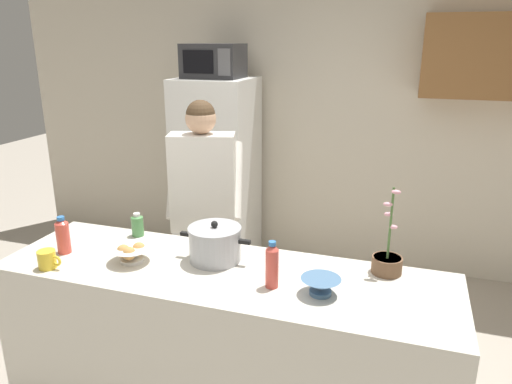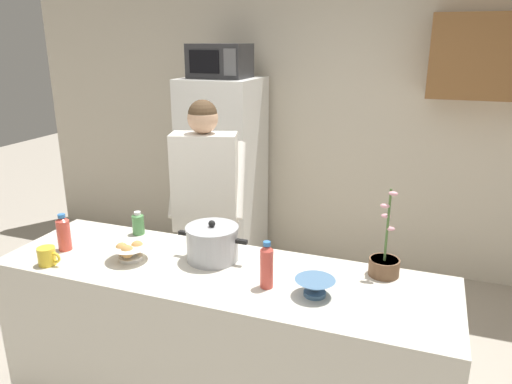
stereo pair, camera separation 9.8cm
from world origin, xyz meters
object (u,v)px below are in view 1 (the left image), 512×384
object	(u,v)px
coffee_mug	(47,259)
empty_bowl	(321,285)
bottle_near_edge	(137,225)
refrigerator	(218,175)
potted_orchid	(387,261)
person_near_pot	(204,195)
cooking_pot	(215,244)
bread_bowl	(131,253)
bottle_mid_counter	(63,235)
bottle_far_corner	(272,265)
microwave	(214,61)

from	to	relation	value
coffee_mug	empty_bowl	size ratio (longest dim) A/B	0.71
bottle_near_edge	refrigerator	bearing A→B (deg)	95.35
refrigerator	potted_orchid	xyz separation A→B (m)	(1.58, -1.61, 0.13)
refrigerator	person_near_pot	xyz separation A→B (m)	(0.36, -1.10, 0.19)
person_near_pot	coffee_mug	size ratio (longest dim) A/B	12.77
coffee_mug	potted_orchid	world-z (taller)	potted_orchid
empty_bowl	bottle_near_edge	size ratio (longest dim) A/B	1.31
cooking_pot	bread_bowl	xyz separation A→B (m)	(-0.41, -0.16, -0.04)
coffee_mug	bottle_mid_counter	xyz separation A→B (m)	(-0.05, 0.18, 0.05)
coffee_mug	potted_orchid	bearing A→B (deg)	16.42
refrigerator	bottle_near_edge	distance (m)	1.59
bottle_mid_counter	potted_orchid	bearing A→B (deg)	10.16
bottle_far_corner	bottle_mid_counter	bearing A→B (deg)	179.45
refrigerator	coffee_mug	world-z (taller)	refrigerator
cooking_pot	bottle_far_corner	world-z (taller)	bottle_far_corner
coffee_mug	empty_bowl	distance (m)	1.38
coffee_mug	bread_bowl	size ratio (longest dim) A/B	0.59
microwave	bottle_far_corner	bearing A→B (deg)	-60.51
bottle_far_corner	empty_bowl	bearing A→B (deg)	0.22
microwave	empty_bowl	world-z (taller)	microwave
person_near_pot	coffee_mug	distance (m)	1.09
cooking_pot	bread_bowl	size ratio (longest dim) A/B	1.75
coffee_mug	refrigerator	bearing A→B (deg)	88.35
microwave	bottle_mid_counter	size ratio (longest dim) A/B	2.30
bottle_near_edge	bottle_far_corner	world-z (taller)	bottle_far_corner
refrigerator	bottle_mid_counter	bearing A→B (deg)	-93.17
refrigerator	bottle_near_edge	size ratio (longest dim) A/B	12.18
bread_bowl	bottle_far_corner	bearing A→B (deg)	-1.87
bottle_near_edge	bottle_mid_counter	size ratio (longest dim) A/B	0.67
refrigerator	bottle_far_corner	distance (m)	2.21
bottle_near_edge	bottle_far_corner	distance (m)	0.99
bread_bowl	microwave	bearing A→B (deg)	99.25
refrigerator	empty_bowl	xyz separation A→B (m)	(1.31, -1.93, 0.11)
bottle_mid_counter	bottle_far_corner	size ratio (longest dim) A/B	0.90
person_near_pot	empty_bowl	world-z (taller)	person_near_pot
bottle_far_corner	bottle_near_edge	bearing A→B (deg)	159.62
microwave	cooking_pot	world-z (taller)	microwave
bottle_far_corner	potted_orchid	bearing A→B (deg)	31.92
refrigerator	microwave	bearing A→B (deg)	-89.93
cooking_pot	potted_orchid	distance (m)	0.88
person_near_pot	bottle_near_edge	world-z (taller)	person_near_pot
microwave	bottle_near_edge	distance (m)	1.79
coffee_mug	bottle_near_edge	xyz separation A→B (m)	(0.21, 0.52, 0.02)
microwave	person_near_pot	bearing A→B (deg)	-71.52
bread_bowl	bottle_near_edge	world-z (taller)	bottle_near_edge
refrigerator	bread_bowl	world-z (taller)	refrigerator
cooking_pot	potted_orchid	world-z (taller)	potted_orchid
coffee_mug	potted_orchid	size ratio (longest dim) A/B	0.30
potted_orchid	cooking_pot	bearing A→B (deg)	-171.36
refrigerator	cooking_pot	bearing A→B (deg)	-67.77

